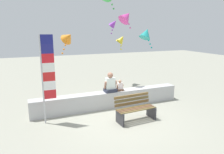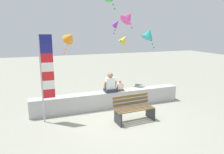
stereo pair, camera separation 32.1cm
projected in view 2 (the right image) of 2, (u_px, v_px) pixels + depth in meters
ground_plane at (120, 118)px, 7.61m from camera, size 40.00×40.00×0.00m
seawall_ledge at (109, 99)px, 8.63m from camera, size 6.17×0.47×0.66m
park_bench at (134, 110)px, 7.33m from camera, size 1.43×0.69×0.88m
person_adult at (110, 84)px, 8.48m from camera, size 0.52×0.38×0.80m
person_child at (120, 86)px, 8.65m from camera, size 0.30×0.22×0.46m
flag_banner at (45, 72)px, 6.96m from camera, size 0.44×0.05×2.98m
kite_teal at (149, 34)px, 11.05m from camera, size 0.94×0.83×1.13m
kite_orange at (70, 37)px, 9.84m from camera, size 0.82×0.87×1.11m
kite_purple at (116, 23)px, 11.60m from camera, size 0.65×0.66×0.85m
kite_yellow at (124, 39)px, 11.99m from camera, size 0.76×0.68×0.89m
kite_magenta at (128, 17)px, 10.28m from camera, size 0.90×0.76×0.97m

